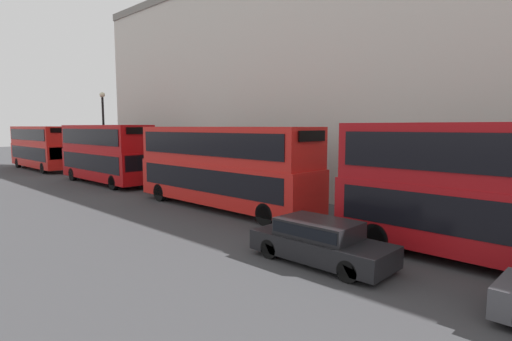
{
  "coord_description": "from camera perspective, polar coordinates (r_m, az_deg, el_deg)",
  "views": [
    {
      "loc": [
        -11.93,
        3.64,
        4.27
      ],
      "look_at": [
        0.48,
        15.67,
        2.36
      ],
      "focal_mm": 28.0,
      "sensor_mm": 36.0,
      "label": 1
    }
  ],
  "objects": [
    {
      "name": "bus_second_in_queue",
      "position": [
        20.7,
        -4.86,
        0.97
      ],
      "size": [
        2.59,
        11.44,
        4.25
      ],
      "color": "red",
      "rests_on": "ground"
    },
    {
      "name": "street_lamp",
      "position": [
        35.93,
        -20.95,
        6.01
      ],
      "size": [
        0.44,
        0.44,
        7.1
      ],
      "color": "black",
      "rests_on": "ground"
    },
    {
      "name": "pedestrian",
      "position": [
        17.24,
        31.4,
        -6.36
      ],
      "size": [
        0.36,
        0.36,
        1.65
      ],
      "color": "#334C6B",
      "rests_on": "ground"
    },
    {
      "name": "bus_third_in_queue",
      "position": [
        31.89,
        -20.73,
        2.56
      ],
      "size": [
        2.59,
        10.04,
        4.37
      ],
      "color": "#B20C0F",
      "rests_on": "ground"
    },
    {
      "name": "bus_leading",
      "position": [
        13.94,
        32.07,
        -2.29
      ],
      "size": [
        2.59,
        10.15,
        4.39
      ],
      "color": "#A80F14",
      "rests_on": "ground"
    },
    {
      "name": "car_hatchback",
      "position": [
        12.83,
        9.12,
        -9.81
      ],
      "size": [
        1.78,
        4.54,
        1.37
      ],
      "color": "black",
      "rests_on": "ground"
    },
    {
      "name": "bus_trailing",
      "position": [
        44.84,
        -28.34,
        3.12
      ],
      "size": [
        2.59,
        10.79,
        4.27
      ],
      "color": "red",
      "rests_on": "ground"
    }
  ]
}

